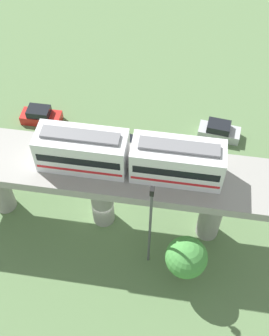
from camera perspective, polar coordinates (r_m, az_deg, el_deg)
name	(u,v)px	position (r m, az deg, el deg)	size (l,w,h in m)	color
ground_plane	(104,218)	(38.30, -4.09, -6.69)	(120.00, 120.00, 0.00)	#5B7A4C
viaduct	(100,180)	(33.61, -4.64, -1.60)	(5.20, 28.00, 7.54)	#999691
train	(129,156)	(30.62, -0.71, 1.65)	(2.64, 13.55, 3.24)	silver
parked_car_silver	(219,131)	(44.54, 11.25, 4.89)	(2.26, 4.38, 1.76)	#B2B5BA
parked_car_red	(41,116)	(46.28, -12.46, 6.82)	(1.80, 4.20, 1.76)	red
parked_car_orange	(124,145)	(42.42, -1.43, 3.11)	(2.77, 4.51, 1.76)	orange
tree_mid_lot	(186,257)	(32.66, 6.96, -11.82)	(3.21, 3.21, 5.12)	brown
signal_post	(150,225)	(31.36, 2.12, -7.62)	(0.44, 0.28, 10.14)	#4C4C51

